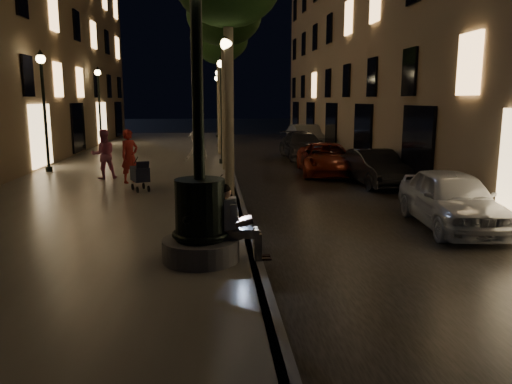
{
  "coord_description": "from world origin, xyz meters",
  "views": [
    {
      "loc": [
        -0.77,
        -6.81,
        3.1
      ],
      "look_at": [
        0.1,
        3.0,
        1.26
      ],
      "focal_mm": 35.0,
      "sensor_mm": 36.0,
      "label": 1
    }
  ],
  "objects": [
    {
      "name": "promenade",
      "position": [
        -4.0,
        15.0,
        0.1
      ],
      "size": [
        8.0,
        45.0,
        0.2
      ],
      "primitive_type": "cube",
      "color": "#656059",
      "rests_on": "ground"
    },
    {
      "name": "lamp_curb_c",
      "position": [
        -0.3,
        24.0,
        3.24
      ],
      "size": [
        0.36,
        0.36,
        4.81
      ],
      "color": "black",
      "rests_on": "promenade"
    },
    {
      "name": "tree_far",
      "position": [
        -0.22,
        26.0,
        6.43
      ],
      "size": [
        3.0,
        3.0,
        7.5
      ],
      "color": "#6B604C",
      "rests_on": "promenade"
    },
    {
      "name": "car_fifth",
      "position": [
        5.2,
        24.5,
        0.76
      ],
      "size": [
        1.94,
        4.7,
        1.51
      ],
      "primitive_type": "imported",
      "rotation": [
        0.0,
        0.0,
        0.08
      ],
      "color": "#959691",
      "rests_on": "ground"
    },
    {
      "name": "lamp_left_c",
      "position": [
        -7.4,
        24.0,
        3.24
      ],
      "size": [
        0.36,
        0.36,
        4.81
      ],
      "color": "black",
      "rests_on": "promenade"
    },
    {
      "name": "fountain_lamppost",
      "position": [
        -1.0,
        2.0,
        1.21
      ],
      "size": [
        1.4,
        1.4,
        5.21
      ],
      "color": "#59595B",
      "rests_on": "promenade"
    },
    {
      "name": "lamp_curb_a",
      "position": [
        -0.3,
        8.0,
        3.24
      ],
      "size": [
        0.36,
        0.36,
        4.81
      ],
      "color": "black",
      "rests_on": "promenade"
    },
    {
      "name": "car_second",
      "position": [
        5.14,
        10.7,
        0.65
      ],
      "size": [
        1.63,
        4.02,
        1.3
      ],
      "primitive_type": "imported",
      "rotation": [
        0.0,
        0.0,
        0.07
      ],
      "color": "black",
      "rests_on": "ground"
    },
    {
      "name": "car_rear",
      "position": [
        4.0,
        19.18,
        0.69
      ],
      "size": [
        2.05,
        4.8,
        1.38
      ],
      "primitive_type": "imported",
      "rotation": [
        0.0,
        0.0,
        0.02
      ],
      "color": "#2E2E33",
      "rests_on": "ground"
    },
    {
      "name": "lamp_left_b",
      "position": [
        -7.4,
        14.0,
        3.24
      ],
      "size": [
        0.36,
        0.36,
        4.81
      ],
      "color": "black",
      "rests_on": "promenade"
    },
    {
      "name": "lamp_curb_d",
      "position": [
        -0.3,
        32.0,
        3.24
      ],
      "size": [
        0.36,
        0.36,
        4.81
      ],
      "color": "black",
      "rests_on": "promenade"
    },
    {
      "name": "car_third",
      "position": [
        4.0,
        13.57,
        0.65
      ],
      "size": [
        2.53,
        4.84,
        1.3
      ],
      "primitive_type": "imported",
      "rotation": [
        0.0,
        0.0,
        -0.08
      ],
      "color": "#992913",
      "rests_on": "ground"
    },
    {
      "name": "pedestrian_white",
      "position": [
        -1.36,
        12.68,
        1.05
      ],
      "size": [
        1.23,
        1.23,
        1.71
      ],
      "primitive_type": "imported",
      "rotation": [
        0.0,
        0.0,
        3.93
      ],
      "color": "silver",
      "rests_on": "promenade"
    },
    {
      "name": "seated_man_laptop",
      "position": [
        -0.39,
        2.0,
        0.94
      ],
      "size": [
        1.04,
        0.35,
        1.41
      ],
      "color": "tan",
      "rests_on": "promenade"
    },
    {
      "name": "pedestrian_pink",
      "position": [
        -4.74,
        11.86,
        1.11
      ],
      "size": [
        1.07,
        0.96,
        1.82
      ],
      "primitive_type": "imported",
      "rotation": [
        0.0,
        0.0,
        3.51
      ],
      "color": "#CE6D95",
      "rests_on": "promenade"
    },
    {
      "name": "stroller",
      "position": [
        -3.07,
        9.2,
        0.75
      ],
      "size": [
        0.71,
        1.07,
        1.09
      ],
      "rotation": [
        0.0,
        0.0,
        0.4
      ],
      "color": "black",
      "rests_on": "promenade"
    },
    {
      "name": "car_front",
      "position": [
        5.03,
        4.62,
        0.71
      ],
      "size": [
        2.03,
        4.3,
        1.42
      ],
      "primitive_type": "imported",
      "rotation": [
        0.0,
        0.0,
        -0.09
      ],
      "color": "#ACAFB4",
      "rests_on": "ground"
    },
    {
      "name": "bicycle",
      "position": [
        -0.97,
        6.96,
        0.62
      ],
      "size": [
        1.68,
        1.06,
        0.83
      ],
      "primitive_type": "imported",
      "rotation": [
        0.0,
        0.0,
        1.23
      ],
      "color": "black",
      "rests_on": "promenade"
    },
    {
      "name": "pedestrian_red",
      "position": [
        -3.64,
        10.88,
        1.14
      ],
      "size": [
        0.8,
        0.8,
        1.87
      ],
      "primitive_type": "imported",
      "rotation": [
        0.0,
        0.0,
        0.78
      ],
      "color": "#B22A23",
      "rests_on": "promenade"
    },
    {
      "name": "ground",
      "position": [
        0.0,
        15.0,
        0.0
      ],
      "size": [
        120.0,
        120.0,
        0.0
      ],
      "primitive_type": "plane",
      "color": "black",
      "rests_on": "ground"
    },
    {
      "name": "tree_third",
      "position": [
        -0.3,
        20.0,
        6.14
      ],
      "size": [
        3.0,
        3.0,
        7.2
      ],
      "color": "#6B604C",
      "rests_on": "promenade"
    },
    {
      "name": "tree_second",
      "position": [
        -0.2,
        14.0,
        6.33
      ],
      "size": [
        3.0,
        3.0,
        7.4
      ],
      "color": "#6B604C",
      "rests_on": "promenade"
    },
    {
      "name": "curb_strip",
      "position": [
        0.0,
        15.0,
        0.1
      ],
      "size": [
        0.25,
        45.0,
        0.2
      ],
      "primitive_type": "cube",
      "color": "#59595B",
      "rests_on": "ground"
    },
    {
      "name": "cobble_lane",
      "position": [
        3.0,
        15.0,
        0.01
      ],
      "size": [
        6.0,
        45.0,
        0.02
      ],
      "primitive_type": "cube",
      "color": "black",
      "rests_on": "ground"
    },
    {
      "name": "building_right",
      "position": [
        10.0,
        18.0,
        7.5
      ],
      "size": [
        8.0,
        36.0,
        15.0
      ],
      "primitive_type": "cube",
      "color": "#866C54",
      "rests_on": "ground"
    },
    {
      "name": "lamp_curb_b",
      "position": [
        -0.3,
        16.0,
        3.24
      ],
      "size": [
        0.36,
        0.36,
        4.81
      ],
      "color": "black",
      "rests_on": "promenade"
    }
  ]
}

